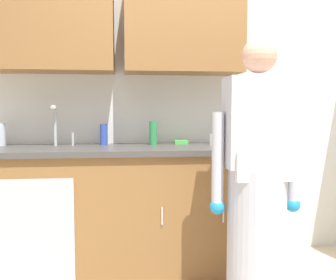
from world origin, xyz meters
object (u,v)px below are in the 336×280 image
object	(u,v)px
sink	(58,149)
bottle_water_tall	(1,134)
bottle_water_short	(153,133)
bottle_dish_liquid	(232,129)
bottle_cleaner_spray	(104,134)
cup_by_sink	(214,140)
person_at_sink	(257,199)
sponge	(181,142)

from	to	relation	value
sink	bottle_water_tall	bearing A→B (deg)	158.38
sink	bottle_water_short	bearing A→B (deg)	11.32
sink	bottle_dish_liquid	bearing A→B (deg)	8.66
bottle_cleaner_spray	cup_by_sink	world-z (taller)	bottle_cleaner_spray
sink	bottle_cleaner_spray	xyz separation A→B (m)	(0.33, 0.18, 0.10)
person_at_sink	bottle_water_short	bearing A→B (deg)	121.88
person_at_sink	bottle_water_short	distance (m)	1.08
person_at_sink	cup_by_sink	world-z (taller)	person_at_sink
bottle_water_tall	sponge	size ratio (longest dim) A/B	1.59
bottle_water_short	bottle_water_tall	bearing A→B (deg)	178.21
bottle_cleaner_spray	sponge	size ratio (longest dim) A/B	1.49
bottle_water_tall	person_at_sink	bearing A→B (deg)	-28.01
sink	bottle_cleaner_spray	distance (m)	0.38
cup_by_sink	sponge	bearing A→B (deg)	147.55
bottle_cleaner_spray	cup_by_sink	xyz separation A→B (m)	(0.85, -0.14, -0.04)
bottle_dish_liquid	bottle_cleaner_spray	bearing A→B (deg)	-178.36
bottle_water_tall	cup_by_sink	world-z (taller)	bottle_water_tall
bottle_water_tall	cup_by_sink	distance (m)	1.64
bottle_dish_liquid	sponge	world-z (taller)	bottle_dish_liquid
bottle_dish_liquid	cup_by_sink	world-z (taller)	bottle_dish_liquid
sponge	bottle_water_tall	bearing A→B (deg)	-179.66
bottle_dish_liquid	sponge	size ratio (longest dim) A/B	2.22
sponge	bottle_cleaner_spray	bearing A→B (deg)	-179.23
cup_by_sink	bottle_dish_liquid	bearing A→B (deg)	42.01
bottle_cleaner_spray	bottle_water_short	size ratio (longest dim) A/B	0.88
person_at_sink	bottle_dish_liquid	distance (m)	1.01
person_at_sink	bottle_cleaner_spray	size ratio (longest dim) A/B	9.88
bottle_cleaner_spray	sponge	world-z (taller)	bottle_cleaner_spray
person_at_sink	bottle_dish_liquid	bearing A→B (deg)	82.91
bottle_water_short	sponge	size ratio (longest dim) A/B	1.70
bottle_water_short	bottle_water_tall	distance (m)	1.17
sink	bottle_cleaner_spray	bearing A→B (deg)	28.76
cup_by_sink	sponge	size ratio (longest dim) A/B	0.79
bottle_water_tall	sponge	bearing A→B (deg)	0.34
bottle_dish_liquid	bottle_water_tall	bearing A→B (deg)	-179.06
cup_by_sink	bottle_water_short	bearing A→B (deg)	167.17
sink	cup_by_sink	size ratio (longest dim) A/B	5.73
person_at_sink	sponge	size ratio (longest dim) A/B	14.73
bottle_water_short	cup_by_sink	distance (m)	0.48
bottle_dish_liquid	bottle_water_tall	distance (m)	1.82
sink	bottle_dish_liquid	world-z (taller)	sink
bottle_water_tall	sink	bearing A→B (deg)	-21.62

